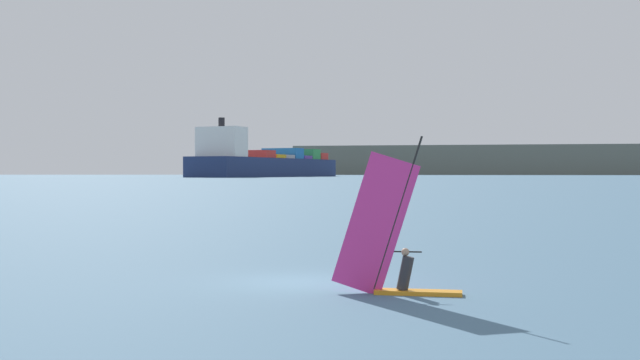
% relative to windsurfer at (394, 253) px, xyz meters
% --- Properties ---
extents(ground_plane, '(4000.00, 4000.00, 0.00)m').
position_rel_windsurfer_xyz_m(ground_plane, '(-2.37, 2.59, -1.14)').
color(ground_plane, '#476B84').
extents(windsurfer, '(3.54, 1.32, 4.44)m').
position_rel_windsurfer_xyz_m(windsurfer, '(0.00, 0.00, 0.00)').
color(windsurfer, orange).
rests_on(windsurfer, ground_plane).
extents(cargo_ship, '(112.48, 157.13, 38.18)m').
position_rel_windsurfer_xyz_m(cargo_ship, '(17.61, 524.32, 8.41)').
color(cargo_ship, navy).
rests_on(cargo_ship, ground_plane).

